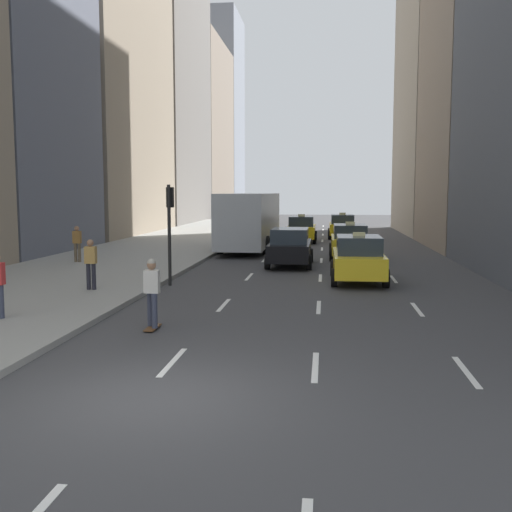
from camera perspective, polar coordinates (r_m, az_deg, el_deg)
ground_plane at (r=10.19m, az=-9.71°, el=-13.09°), size 160.00×160.00×0.00m
sidewalk_left at (r=37.66m, az=-8.46°, el=1.07°), size 8.00×66.00×0.15m
lane_markings at (r=32.40m, az=6.27°, el=0.17°), size 5.72×56.00×0.01m
building_row_left at (r=61.76m, az=-9.72°, el=16.95°), size 6.00×94.92×37.28m
taxi_lead at (r=40.20m, az=4.36°, el=2.59°), size 2.02×4.40×1.87m
taxi_second at (r=30.40m, az=8.91°, el=1.40°), size 2.02×4.40×1.87m
taxi_third at (r=43.68m, az=8.21°, el=2.82°), size 2.02×4.40×1.87m
taxi_fourth at (r=22.56m, az=9.71°, el=-0.23°), size 2.02×4.40×1.87m
sedan_black_near at (r=27.09m, az=3.27°, el=0.88°), size 2.02×4.55×1.72m
city_bus at (r=35.33m, az=-0.53°, el=3.60°), size 2.80×11.61×3.25m
skateboarder at (r=14.73m, az=-9.88°, el=-3.25°), size 0.36×0.80×1.75m
pedestrian_mid_block at (r=20.30m, az=-15.46°, el=-0.53°), size 0.36×0.22×1.65m
pedestrian_far_walking at (r=28.49m, az=-16.67°, el=1.29°), size 0.36×0.22×1.65m
traffic_light_pole at (r=21.58m, az=-8.22°, el=3.59°), size 0.24×0.42×3.60m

